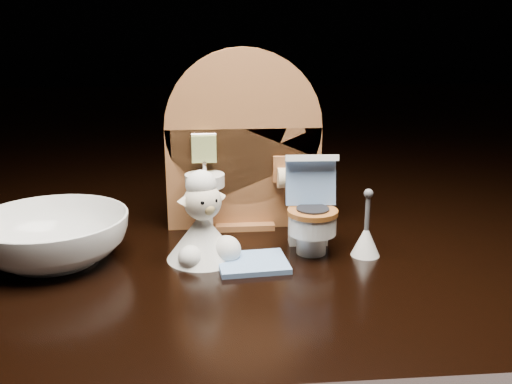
% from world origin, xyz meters
% --- Properties ---
extents(backdrop_panel, '(0.13, 0.05, 0.15)m').
position_xyz_m(backdrop_panel, '(-0.00, 0.06, 0.07)').
color(backdrop_panel, '#955A31').
rests_on(backdrop_panel, ground).
extents(toy_toilet, '(0.04, 0.05, 0.08)m').
position_xyz_m(toy_toilet, '(0.05, 0.00, 0.03)').
color(toy_toilet, white).
rests_on(toy_toilet, ground).
extents(bath_mat, '(0.05, 0.04, 0.00)m').
position_xyz_m(bath_mat, '(0.00, -0.02, 0.00)').
color(bath_mat, '#7197CC').
rests_on(bath_mat, ground).
extents(toilet_brush, '(0.02, 0.02, 0.05)m').
position_xyz_m(toilet_brush, '(0.09, -0.01, 0.01)').
color(toilet_brush, white).
rests_on(toilet_brush, ground).
extents(plush_lamb, '(0.06, 0.05, 0.07)m').
position_xyz_m(plush_lamb, '(-0.03, -0.01, 0.02)').
color(plush_lamb, silver).
rests_on(plush_lamb, ground).
extents(ceramic_bowl, '(0.11, 0.11, 0.03)m').
position_xyz_m(ceramic_bowl, '(-0.15, -0.00, 0.02)').
color(ceramic_bowl, white).
rests_on(ceramic_bowl, ground).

